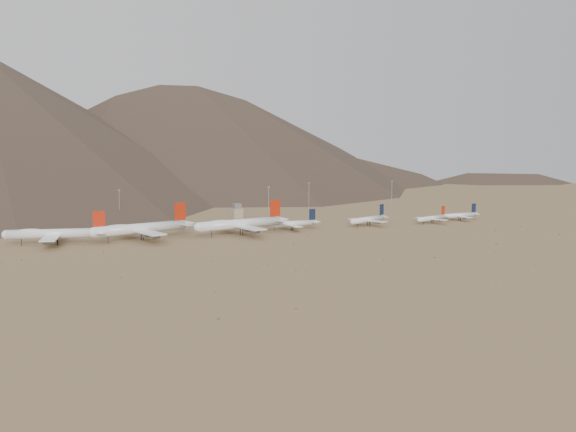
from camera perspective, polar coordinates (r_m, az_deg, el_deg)
name	(u,v)px	position (r m, az deg, el deg)	size (l,w,h in m)	color
ground	(261,240)	(476.49, -2.15, -1.89)	(3000.00, 3000.00, 0.00)	#A48454
mountain_ridge	(58,87)	(1348.23, -17.69, 9.71)	(4400.00, 1000.00, 300.00)	#4D3D2E
widebody_west	(56,234)	(476.91, -17.88, -1.33)	(68.74, 54.35, 20.93)	white
widebody_centre	(141,228)	(482.87, -11.56, -0.95)	(76.63, 60.15, 23.08)	white
widebody_east	(240,224)	(498.72, -3.80, -0.61)	(76.04, 59.26, 22.72)	white
narrowbody_a	(292,224)	(522.02, 0.34, -0.60)	(45.00, 32.20, 14.84)	white
narrowbody_b	(369,219)	(550.42, 6.42, -0.26)	(43.49, 32.67, 15.18)	white
narrowbody_c	(433,218)	(572.73, 11.35, -0.15)	(37.49, 27.87, 12.79)	white
narrowbody_d	(460,215)	(595.64, 13.44, 0.06)	(39.53, 28.30, 13.04)	white
control_tower	(237,212)	(597.24, -4.05, 0.35)	(8.00, 8.00, 12.00)	#9E876B
mast_west	(119,204)	(585.03, -13.18, 0.93)	(2.00, 0.60, 25.70)	gray
mast_centre	(269,200)	(600.89, -1.55, 1.25)	(2.00, 0.60, 25.70)	gray
mast_east	(309,195)	(651.95, 1.66, 1.68)	(2.00, 0.60, 25.70)	gray
mast_far_east	(392,193)	(676.74, 8.20, 1.79)	(2.00, 0.60, 25.70)	gray
desert_scrub	(361,259)	(403.48, 5.81, -3.43)	(441.70, 179.99, 0.87)	olive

